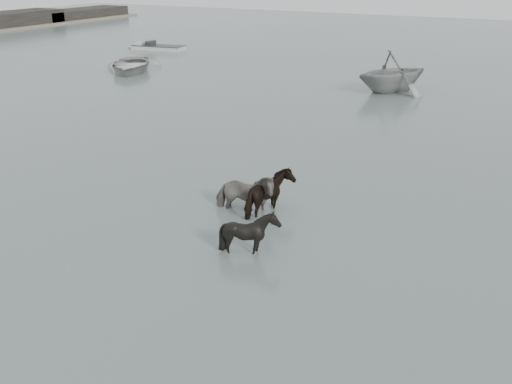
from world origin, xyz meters
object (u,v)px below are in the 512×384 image
pony_pinto (244,186)px  pony_black (250,228)px  rowboat_lead (130,63)px  pony_dark (271,189)px

pony_pinto → pony_black: (1.43, -2.28, -0.12)m
pony_black → rowboat_lead: 28.13m
pony_dark → pony_black: pony_dark is taller
pony_pinto → rowboat_lead: bearing=33.9°
pony_pinto → rowboat_lead: (-18.77, 17.29, -0.27)m
pony_dark → pony_black: size_ratio=1.08×
pony_pinto → pony_dark: bearing=-83.0°
pony_pinto → rowboat_lead: pony_pinto is taller
pony_pinto → pony_dark: 0.81m
pony_dark → pony_black: bearing=-178.6°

